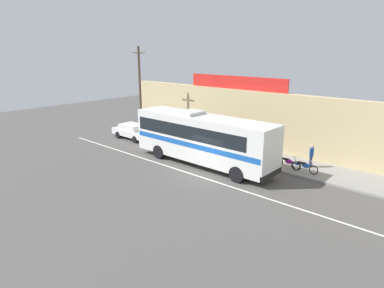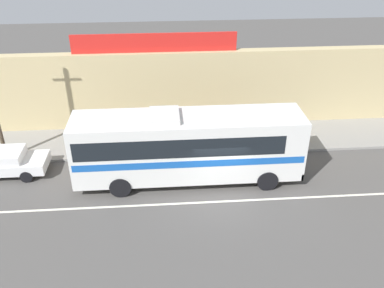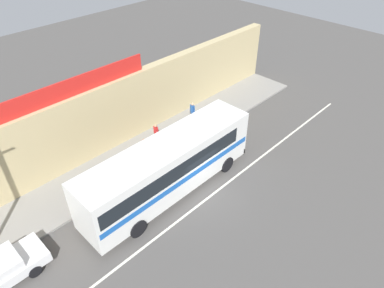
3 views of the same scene
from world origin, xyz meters
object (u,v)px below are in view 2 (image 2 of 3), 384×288
(motorcycle_purple, at_px, (273,137))
(pedestrian_by_curb, at_px, (199,130))
(pedestrian_far_right, at_px, (287,119))
(intercity_bus, at_px, (187,144))
(parked_car, at_px, (4,162))
(pedestrian_near_shop, at_px, (225,123))
(motorcycle_orange, at_px, (293,137))

(motorcycle_purple, height_order, pedestrian_by_curb, pedestrian_by_curb)
(pedestrian_by_curb, xyz_separation_m, pedestrian_far_right, (5.41, 0.97, -0.01))
(intercity_bus, distance_m, parked_car, 9.56)
(intercity_bus, xyz_separation_m, motorcycle_purple, (5.20, 3.02, -1.50))
(pedestrian_near_shop, height_order, pedestrian_by_curb, pedestrian_by_curb)
(motorcycle_orange, xyz_separation_m, pedestrian_near_shop, (-3.87, 1.04, 0.50))
(parked_car, relative_size, pedestrian_near_shop, 2.70)
(parked_car, distance_m, motorcycle_orange, 15.90)
(intercity_bus, height_order, parked_car, intercity_bus)
(motorcycle_purple, relative_size, pedestrian_near_shop, 1.21)
(parked_car, height_order, motorcycle_orange, parked_car)
(parked_car, relative_size, pedestrian_by_curb, 2.65)
(intercity_bus, xyz_separation_m, parked_car, (-9.39, 1.21, -1.33))
(intercity_bus, height_order, pedestrian_by_curb, intercity_bus)
(intercity_bus, xyz_separation_m, pedestrian_far_right, (6.33, 4.26, -0.99))
(motorcycle_orange, relative_size, pedestrian_far_right, 1.15)
(parked_car, distance_m, pedestrian_by_curb, 10.52)
(pedestrian_by_curb, bearing_deg, intercity_bus, -105.57)
(motorcycle_purple, bearing_deg, pedestrian_far_right, 47.60)
(motorcycle_orange, relative_size, pedestrian_near_shop, 1.17)
(parked_car, bearing_deg, pedestrian_far_right, 10.96)
(pedestrian_by_curb, bearing_deg, pedestrian_near_shop, 24.70)
(parked_car, relative_size, motorcycle_purple, 2.23)
(motorcycle_purple, height_order, pedestrian_far_right, pedestrian_far_right)
(intercity_bus, distance_m, pedestrian_near_shop, 4.87)
(parked_car, height_order, pedestrian_far_right, pedestrian_far_right)
(intercity_bus, relative_size, parked_car, 2.59)
(parked_car, xyz_separation_m, pedestrian_near_shop, (11.93, 2.82, 0.32))
(pedestrian_by_curb, bearing_deg, parked_car, -168.61)
(intercity_bus, bearing_deg, motorcycle_orange, 25.03)
(motorcycle_orange, relative_size, motorcycle_purple, 0.96)
(parked_car, distance_m, pedestrian_near_shop, 12.26)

